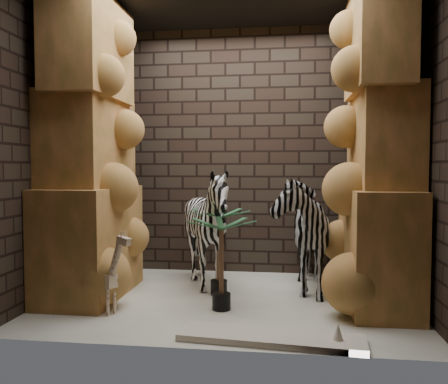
# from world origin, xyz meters

# --- Properties ---
(floor) EXTENTS (3.50, 3.50, 0.00)m
(floor) POSITION_xyz_m (0.00, 0.00, 0.00)
(floor) COLOR white
(floor) RESTS_ON ground
(wall_back) EXTENTS (3.50, 0.00, 3.50)m
(wall_back) POSITION_xyz_m (0.00, 1.25, 1.50)
(wall_back) COLOR black
(wall_back) RESTS_ON ground
(wall_front) EXTENTS (3.50, 0.00, 3.50)m
(wall_front) POSITION_xyz_m (0.00, -1.25, 1.50)
(wall_front) COLOR black
(wall_front) RESTS_ON ground
(wall_left) EXTENTS (0.00, 3.00, 3.00)m
(wall_left) POSITION_xyz_m (-1.75, 0.00, 1.50)
(wall_left) COLOR black
(wall_left) RESTS_ON ground
(wall_right) EXTENTS (0.00, 3.00, 3.00)m
(wall_right) POSITION_xyz_m (1.75, 0.00, 1.50)
(wall_right) COLOR black
(wall_right) RESTS_ON ground
(rock_pillar_left) EXTENTS (0.68, 1.30, 3.00)m
(rock_pillar_left) POSITION_xyz_m (-1.40, 0.00, 1.50)
(rock_pillar_left) COLOR #DF8E51
(rock_pillar_left) RESTS_ON floor
(rock_pillar_right) EXTENTS (0.58, 1.25, 3.00)m
(rock_pillar_right) POSITION_xyz_m (1.42, 0.00, 1.50)
(rock_pillar_right) COLOR #DF8E51
(rock_pillar_right) RESTS_ON floor
(zebra_right) EXTENTS (0.70, 1.23, 1.43)m
(zebra_right) POSITION_xyz_m (0.71, 0.51, 0.71)
(zebra_right) COLOR white
(zebra_right) RESTS_ON floor
(zebra_left) EXTENTS (1.42, 1.56, 1.16)m
(zebra_left) POSITION_xyz_m (-0.25, 0.36, 0.58)
(zebra_left) COLOR white
(zebra_left) RESTS_ON floor
(giraffe_toy) EXTENTS (0.41, 0.29, 0.77)m
(giraffe_toy) POSITION_xyz_m (-1.05, -0.55, 0.38)
(giraffe_toy) COLOR beige
(giraffe_toy) RESTS_ON floor
(palm_front) EXTENTS (0.36, 0.36, 0.89)m
(palm_front) POSITION_xyz_m (-0.11, 0.18, 0.45)
(palm_front) COLOR #184425
(palm_front) RESTS_ON floor
(palm_back) EXTENTS (0.36, 0.36, 0.85)m
(palm_back) POSITION_xyz_m (-0.02, -0.31, 0.42)
(palm_back) COLOR #184425
(palm_back) RESTS_ON floor
(surfboard) EXTENTS (1.42, 0.48, 0.05)m
(surfboard) POSITION_xyz_m (0.45, -1.03, 0.03)
(surfboard) COLOR silver
(surfboard) RESTS_ON floor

